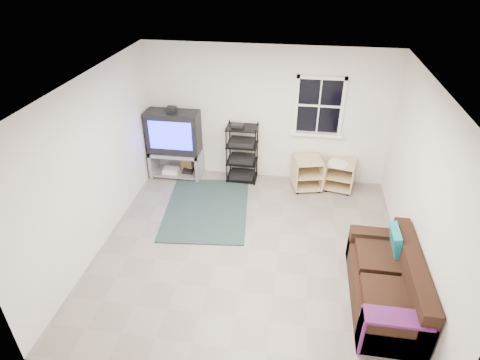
% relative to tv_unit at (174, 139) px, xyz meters
% --- Properties ---
extents(room, '(4.60, 4.62, 4.60)m').
position_rel_tv_unit_xyz_m(room, '(2.70, 0.24, 0.67)').
color(room, slate).
rests_on(room, ground).
extents(tv_unit, '(1.00, 0.50, 1.47)m').
position_rel_tv_unit_xyz_m(tv_unit, '(0.00, 0.00, 0.00)').
color(tv_unit, gray).
rests_on(tv_unit, ground).
extents(av_rack, '(0.59, 0.43, 1.17)m').
position_rel_tv_unit_xyz_m(av_rack, '(1.32, 0.04, -0.30)').
color(av_rack, black).
rests_on(av_rack, ground).
extents(side_table_left, '(0.63, 0.63, 0.62)m').
position_rel_tv_unit_xyz_m(side_table_left, '(2.58, -0.04, -0.48)').
color(side_table_left, '#D4B782').
rests_on(side_table_left, ground).
extents(side_table_right, '(0.60, 0.60, 0.59)m').
position_rel_tv_unit_xyz_m(side_table_right, '(3.21, 0.02, -0.48)').
color(side_table_right, '#D4B782').
rests_on(side_table_right, ground).
extents(sofa, '(0.80, 1.80, 0.82)m').
position_rel_tv_unit_xyz_m(sofa, '(3.66, -2.79, -0.52)').
color(sofa, black).
rests_on(sofa, ground).
extents(shag_rug, '(1.62, 2.09, 0.02)m').
position_rel_tv_unit_xyz_m(shag_rug, '(0.85, -1.09, -0.80)').
color(shag_rug, '#322216').
rests_on(shag_rug, ground).
extents(paper_bag, '(0.30, 0.24, 0.38)m').
position_rel_tv_unit_xyz_m(paper_bag, '(0.19, 0.14, -0.62)').
color(paper_bag, '#9F6E47').
rests_on(paper_bag, ground).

